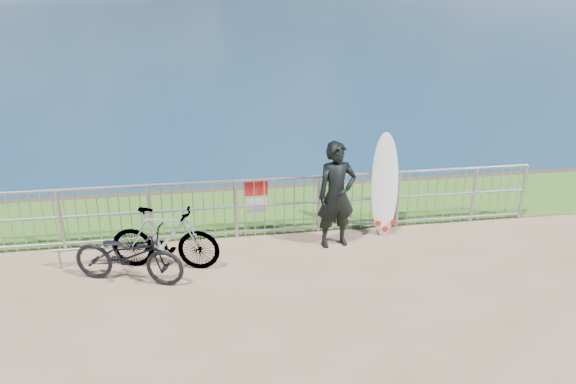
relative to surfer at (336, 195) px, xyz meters
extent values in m
plane|color=#356C1D|center=(-1.20, 1.63, -0.94)|extent=(120.00, 120.00, 0.00)
cube|color=brown|center=(-1.20, 2.83, -3.45)|extent=(120.00, 0.30, 5.00)
plane|color=navy|center=(-1.20, 88.93, -5.95)|extent=(260.00, 260.00, 0.00)
cylinder|color=#989BA1|center=(-1.20, 0.53, 0.15)|extent=(10.00, 0.06, 0.06)
cylinder|color=#989BA1|center=(-1.20, 0.53, -0.34)|extent=(10.00, 0.05, 0.05)
cylinder|color=#989BA1|center=(-1.20, 0.53, -0.85)|extent=(10.00, 0.05, 0.05)
cylinder|color=#989BA1|center=(-4.70, 0.53, -0.40)|extent=(0.06, 0.06, 1.10)
cylinder|color=#989BA1|center=(-3.20, 0.53, -0.40)|extent=(0.06, 0.06, 1.10)
cylinder|color=#989BA1|center=(-1.70, 0.53, -0.40)|extent=(0.06, 0.06, 1.10)
cylinder|color=#989BA1|center=(-0.20, 0.53, -0.40)|extent=(0.06, 0.06, 1.10)
cylinder|color=#989BA1|center=(1.30, 0.53, -0.40)|extent=(0.06, 0.06, 1.10)
cylinder|color=#989BA1|center=(2.80, 0.53, -0.40)|extent=(0.06, 0.06, 1.10)
cylinder|color=#989BA1|center=(3.80, 0.53, -0.40)|extent=(0.06, 0.06, 1.10)
cube|color=red|center=(-1.33, 0.59, -0.03)|extent=(0.42, 0.02, 0.30)
cube|color=white|center=(-1.33, 0.59, -0.03)|extent=(0.38, 0.01, 0.08)
cube|color=white|center=(-1.33, 0.59, -0.37)|extent=(0.36, 0.02, 0.26)
imported|color=black|center=(0.00, 0.00, 0.00)|extent=(0.75, 0.55, 1.89)
ellipsoid|color=white|center=(0.98, 0.38, -0.01)|extent=(0.55, 0.50, 1.88)
cone|color=red|center=(0.83, 0.26, -0.68)|extent=(0.11, 0.20, 0.11)
cone|color=red|center=(1.12, 0.26, -0.68)|extent=(0.11, 0.20, 0.11)
cone|color=red|center=(0.98, 0.26, -0.80)|extent=(0.11, 0.20, 0.11)
imported|color=black|center=(-3.44, -0.73, -0.48)|extent=(1.88, 1.15, 0.93)
imported|color=black|center=(-2.90, -0.39, -0.41)|extent=(1.84, 0.88, 1.07)
cylinder|color=#989BA1|center=(-3.86, -0.17, -0.61)|extent=(1.71, 0.05, 0.05)
cylinder|color=#989BA1|center=(-4.62, -0.17, -0.78)|extent=(0.04, 0.04, 0.33)
cylinder|color=#989BA1|center=(-3.11, -0.17, -0.78)|extent=(0.04, 0.04, 0.33)
camera|label=1|loc=(-2.13, -8.62, 3.74)|focal=35.00mm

